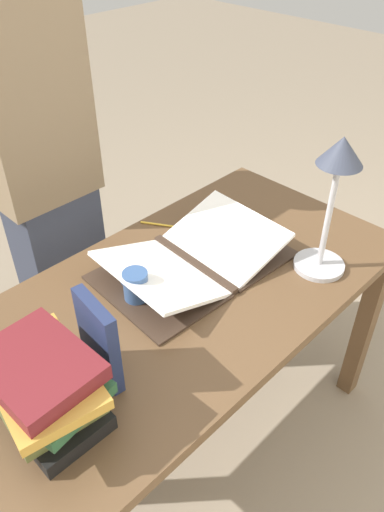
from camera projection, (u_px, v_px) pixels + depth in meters
The scene contains 9 objects.
ground_plane at pixel (185, 438), 1.91m from camera, with size 12.00×12.00×0.00m, color gray.
reading_desk at pixel (183, 316), 1.51m from camera, with size 1.40×0.73×0.76m.
open_book at pixel (194, 259), 1.52m from camera, with size 0.59×0.40×0.09m.
book_stack_tall at pixel (43, 388), 1.06m from camera, with size 0.24×0.33×0.18m.
book_standing_upright at pixel (99, 341), 1.14m from camera, with size 0.05×0.15×0.23m.
reading_lamp at pixel (335, 184), 1.35m from camera, with size 0.15×0.15×0.43m.
coffee_mug at pixel (135, 286), 1.39m from camera, with size 0.07×0.10×0.10m.
pencil at pixel (165, 225), 1.70m from camera, with size 0.10×0.16×0.01m.
person_reader at pixel (47, 187), 1.79m from camera, with size 0.36×0.22×1.65m.
Camera 1 is at (0.75, 0.78, 1.73)m, focal length 35.00 mm.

